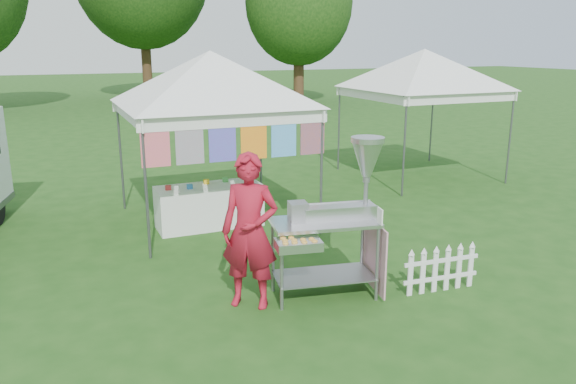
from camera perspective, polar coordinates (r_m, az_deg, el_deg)
name	(u,v)px	position (r m, az deg, el deg)	size (l,w,h in m)	color
ground	(293,297)	(7.22, 0.52, -10.65)	(120.00, 120.00, 0.00)	#1D4814
canopy_main	(210,51)	(9.82, -7.93, 13.98)	(4.24, 4.24, 3.45)	#59595E
canopy_right	(425,49)	(13.65, 13.73, 13.91)	(4.24, 4.24, 3.45)	#59595E
tree_right	(299,3)	(30.76, 1.13, 18.65)	(5.60, 5.60, 8.42)	#3C2215
donut_cart	(342,205)	(6.92, 5.49, -1.37)	(1.57, 0.97, 2.01)	gray
vendor	(250,231)	(6.70, -3.90, -4.01)	(0.69, 0.45, 1.89)	maroon
picket_fence	(441,270)	(7.54, 15.29, -7.67)	(1.08, 0.11, 0.56)	white
display_table	(209,206)	(9.88, -8.01, -1.42)	(1.80, 0.70, 0.73)	white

